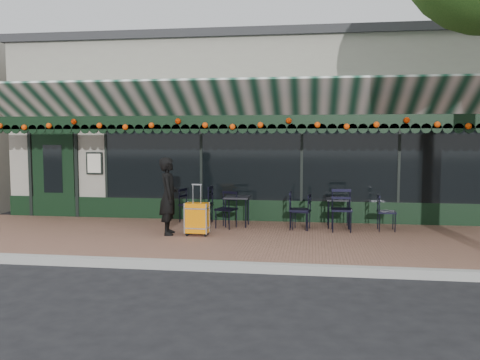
# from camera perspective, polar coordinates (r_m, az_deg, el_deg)

# --- Properties ---
(ground) EXTENTS (80.00, 80.00, 0.00)m
(ground) POSITION_cam_1_polar(r_m,az_deg,el_deg) (8.41, -3.49, -9.97)
(ground) COLOR black
(ground) RESTS_ON ground
(sidewalk) EXTENTS (18.00, 4.00, 0.15)m
(sidewalk) POSITION_cam_1_polar(r_m,az_deg,el_deg) (10.31, -1.24, -6.76)
(sidewalk) COLOR brown
(sidewalk) RESTS_ON ground
(curb) EXTENTS (18.00, 0.16, 0.15)m
(curb) POSITION_cam_1_polar(r_m,az_deg,el_deg) (8.32, -3.60, -9.61)
(curb) COLOR #9E9E99
(curb) RESTS_ON ground
(restaurant_building) EXTENTS (12.00, 9.60, 4.50)m
(restaurant_building) POSITION_cam_1_polar(r_m,az_deg,el_deg) (15.88, 2.19, 5.31)
(restaurant_building) COLOR gray
(restaurant_building) RESTS_ON ground
(woman) EXTENTS (0.50, 0.65, 1.58)m
(woman) POSITION_cam_1_polar(r_m,az_deg,el_deg) (10.50, -8.02, -1.80)
(woman) COLOR black
(woman) RESTS_ON sidewalk
(suitcase) EXTENTS (0.47, 0.28, 1.04)m
(suitcase) POSITION_cam_1_polar(r_m,az_deg,el_deg) (10.36, -4.85, -4.33)
(suitcase) COLOR orange
(suitcase) RESTS_ON sidewalk
(cafe_table_a) EXTENTS (0.52, 0.52, 0.64)m
(cafe_table_a) POSITION_cam_1_polar(r_m,az_deg,el_deg) (11.45, 10.98, -2.38)
(cafe_table_a) COLOR black
(cafe_table_a) RESTS_ON sidewalk
(cafe_table_b) EXTENTS (0.54, 0.54, 0.67)m
(cafe_table_b) POSITION_cam_1_polar(r_m,az_deg,el_deg) (11.39, -0.33, -2.21)
(cafe_table_b) COLOR black
(cafe_table_b) RESTS_ON sidewalk
(chair_a_left) EXTENTS (0.44, 0.44, 0.78)m
(chair_a_left) POSITION_cam_1_polar(r_m,az_deg,el_deg) (11.07, 6.91, -3.54)
(chair_a_left) COLOR black
(chair_a_left) RESTS_ON sidewalk
(chair_a_right) EXTENTS (0.40, 0.40, 0.79)m
(chair_a_right) POSITION_cam_1_polar(r_m,az_deg,el_deg) (11.30, 16.13, -3.51)
(chair_a_right) COLOR black
(chair_a_right) RESTS_ON sidewalk
(chair_a_front) EXTENTS (0.45, 0.45, 0.90)m
(chair_a_front) POSITION_cam_1_polar(r_m,az_deg,el_deg) (10.99, 11.33, -3.34)
(chair_a_front) COLOR black
(chair_a_front) RESTS_ON sidewalk
(chair_b_left) EXTENTS (0.46, 0.46, 0.88)m
(chair_b_left) POSITION_cam_1_polar(r_m,az_deg,el_deg) (11.79, -4.24, -2.74)
(chair_b_left) COLOR black
(chair_b_left) RESTS_ON sidewalk
(chair_b_right) EXTENTS (0.42, 0.42, 0.84)m
(chair_b_right) POSITION_cam_1_polar(r_m,az_deg,el_deg) (11.07, 6.59, -3.39)
(chair_b_right) COLOR black
(chair_b_right) RESTS_ON sidewalk
(chair_b_front) EXTENTS (0.52, 0.52, 0.81)m
(chair_b_front) POSITION_cam_1_polar(r_m,az_deg,el_deg) (11.16, -1.57, -3.35)
(chair_b_front) COLOR black
(chair_b_front) RESTS_ON sidewalk
(chair_solo) EXTENTS (0.49, 0.49, 0.80)m
(chair_solo) POSITION_cam_1_polar(r_m,az_deg,el_deg) (12.05, -5.72, -2.81)
(chair_solo) COLOR black
(chair_solo) RESTS_ON sidewalk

